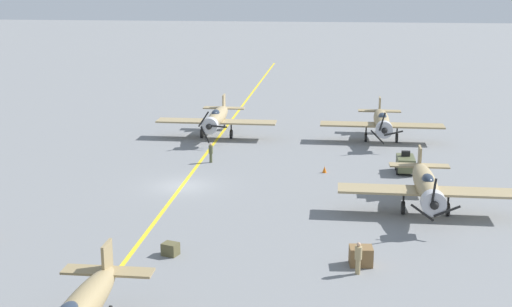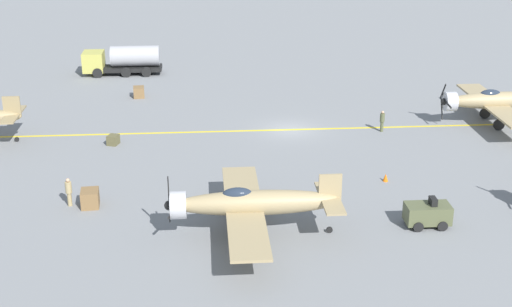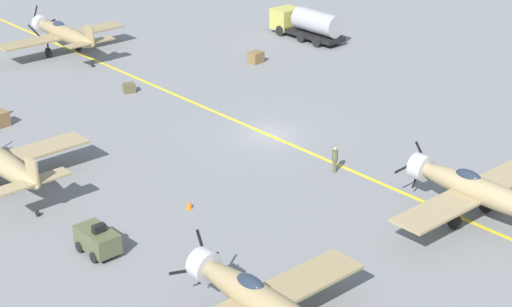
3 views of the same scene
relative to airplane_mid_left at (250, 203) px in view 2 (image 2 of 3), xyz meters
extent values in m
plane|color=slate|center=(18.08, -4.46, -2.01)|extent=(400.00, 400.00, 0.00)
cube|color=yellow|center=(18.08, -4.46, -2.01)|extent=(0.30, 160.00, 0.01)
ellipsoid|color=#9E8A61|center=(0.00, -0.41, 0.04)|extent=(1.50, 9.50, 1.42)
cylinder|color=#B7B7BC|center=(0.00, 4.04, 0.04)|extent=(1.58, 0.90, 1.58)
ellipsoid|color=#232D3D|center=(0.00, 0.73, 0.60)|extent=(0.80, 1.70, 0.76)
cube|color=#9E8A61|center=(0.00, 0.35, -0.30)|extent=(12.00, 2.10, 0.16)
cube|color=#9E8A61|center=(0.00, -4.50, 0.19)|extent=(4.40, 1.10, 0.12)
cube|color=#9E8A61|center=(0.00, -4.50, 0.84)|extent=(0.14, 1.30, 1.60)
sphere|color=black|center=(0.00, 4.54, 0.04)|extent=(0.56, 0.56, 0.56)
cube|color=black|center=(0.71, 4.54, -0.47)|extent=(1.51, 0.06, 1.13)
cube|color=black|center=(0.08, 4.54, 0.91)|extent=(0.30, 0.06, 1.76)
cube|color=black|center=(-0.80, 4.54, -0.33)|extent=(1.65, 0.06, 0.86)
cylinder|color=black|center=(-1.50, 0.35, -0.93)|extent=(0.14, 0.14, 1.26)
cylinder|color=black|center=(-1.50, 0.35, -1.56)|extent=(0.22, 0.90, 0.90)
cylinder|color=black|center=(1.50, 0.35, -0.93)|extent=(0.14, 0.14, 1.26)
cylinder|color=black|center=(1.50, 0.35, -1.56)|extent=(0.22, 0.90, 0.90)
cylinder|color=black|center=(0.00, -4.56, -1.83)|extent=(0.12, 0.36, 0.36)
cube|color=#948057|center=(16.92, 17.07, 0.19)|extent=(4.40, 1.10, 0.12)
cube|color=#948057|center=(16.92, 17.07, 0.84)|extent=(0.14, 1.30, 1.60)
cylinder|color=black|center=(16.92, 17.01, -1.83)|extent=(0.12, 0.36, 0.36)
ellipsoid|color=tan|center=(18.22, -22.07, 0.04)|extent=(1.50, 9.50, 1.42)
cylinder|color=#B7B7BC|center=(18.22, -17.62, 0.04)|extent=(1.58, 0.90, 1.58)
ellipsoid|color=#232D3D|center=(18.22, -20.93, 0.60)|extent=(0.80, 1.70, 0.76)
cube|color=tan|center=(18.22, -21.31, -0.30)|extent=(12.00, 2.10, 0.16)
sphere|color=black|center=(18.22, -17.12, 0.04)|extent=(0.56, 0.56, 0.56)
cube|color=black|center=(18.60, -17.12, -0.75)|extent=(0.90, 0.06, 1.63)
cube|color=black|center=(18.71, -17.12, 0.76)|extent=(1.09, 0.06, 1.53)
cube|color=black|center=(17.35, -17.12, 0.10)|extent=(1.76, 0.06, 0.26)
cylinder|color=black|center=(16.72, -21.31, -0.93)|extent=(0.14, 0.14, 1.26)
cylinder|color=black|center=(16.72, -21.31, -1.56)|extent=(0.22, 0.90, 0.90)
cylinder|color=black|center=(19.72, -21.31, -0.93)|extent=(0.14, 0.14, 1.26)
cylinder|color=black|center=(19.72, -21.31, -1.56)|extent=(0.22, 0.90, 0.90)
cube|color=black|center=(36.85, 10.75, -1.39)|extent=(2.25, 8.00, 0.40)
cube|color=#B2AD4C|center=(36.85, 13.71, -0.59)|extent=(2.50, 2.08, 2.00)
cylinder|color=#9E9EA3|center=(36.85, 9.43, -0.09)|extent=(2.10, 4.96, 2.10)
cylinder|color=black|center=(35.67, 13.23, -1.51)|extent=(0.30, 1.00, 1.00)
cylinder|color=black|center=(38.04, 13.23, -1.51)|extent=(0.30, 1.00, 1.00)
cylinder|color=black|center=(35.67, 10.35, -1.51)|extent=(0.30, 1.00, 1.00)
cylinder|color=black|center=(38.04, 10.35, -1.51)|extent=(0.30, 1.00, 1.00)
cylinder|color=black|center=(35.67, 8.27, -1.51)|extent=(0.30, 1.00, 1.00)
cylinder|color=black|center=(38.04, 8.27, -1.51)|extent=(0.30, 1.00, 1.00)
cube|color=#515638|center=(0.43, -10.39, -1.21)|extent=(1.40, 2.60, 1.10)
cube|color=black|center=(0.43, -10.65, -0.44)|extent=(0.70, 0.36, 0.44)
cylinder|color=black|center=(-0.26, -9.68, -1.71)|extent=(0.20, 0.60, 0.60)
cylinder|color=black|center=(1.11, -9.68, -1.71)|extent=(0.20, 0.60, 0.60)
cylinder|color=black|center=(-0.26, -11.11, -1.71)|extent=(0.20, 0.60, 0.60)
cylinder|color=black|center=(1.11, -11.11, -1.71)|extent=(0.20, 0.60, 0.60)
cylinder|color=#515638|center=(17.09, -11.77, -1.60)|extent=(0.26, 0.26, 0.83)
cylinder|color=#515638|center=(17.09, -11.77, -0.84)|extent=(0.38, 0.38, 0.69)
sphere|color=tan|center=(17.09, -11.77, -0.38)|extent=(0.22, 0.22, 0.22)
cylinder|color=tan|center=(4.82, 10.95, -1.57)|extent=(0.27, 0.27, 0.88)
cylinder|color=tan|center=(4.82, 10.95, -0.77)|extent=(0.40, 0.40, 0.73)
sphere|color=tan|center=(4.82, 10.95, -0.29)|extent=(0.24, 0.24, 0.24)
cube|color=brown|center=(15.70, 9.47, -1.64)|extent=(1.09, 0.99, 0.75)
cube|color=brown|center=(4.62, 9.66, -1.47)|extent=(1.38, 1.18, 1.08)
cube|color=brown|center=(28.31, 8.48, -1.52)|extent=(1.27, 1.09, 0.99)
cone|color=orange|center=(7.11, -9.60, -1.74)|extent=(0.36, 0.36, 0.55)
camera|label=1|loc=(6.18, 47.79, 14.01)|focal=50.00mm
camera|label=2|loc=(-36.19, 2.44, 17.03)|focal=50.00mm
camera|label=3|loc=(-19.36, -45.39, 21.27)|focal=60.00mm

